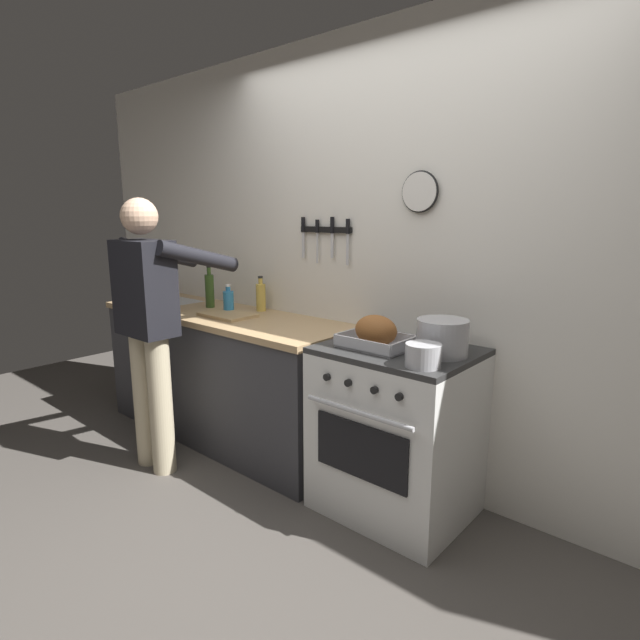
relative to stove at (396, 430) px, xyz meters
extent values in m
plane|color=#4C4742|center=(-0.22, -0.99, -0.45)|extent=(8.00, 8.00, 0.00)
cube|color=white|center=(-0.22, 0.36, 0.85)|extent=(6.00, 0.10, 2.60)
cube|color=black|center=(-0.74, 0.30, 1.02)|extent=(0.40, 0.02, 0.04)
cube|color=silver|center=(-0.93, 0.29, 0.92)|extent=(0.02, 0.00, 0.16)
cube|color=black|center=(-0.93, 0.29, 1.05)|extent=(0.02, 0.02, 0.10)
cube|color=silver|center=(-0.80, 0.29, 0.91)|extent=(0.01, 0.00, 0.19)
cube|color=black|center=(-0.80, 0.29, 1.04)|extent=(0.02, 0.02, 0.08)
cube|color=silver|center=(-0.68, 0.29, 0.92)|extent=(0.02, 0.00, 0.15)
cube|color=black|center=(-0.68, 0.29, 1.05)|extent=(0.02, 0.02, 0.10)
cube|color=silver|center=(-0.56, 0.29, 0.91)|extent=(0.02, 0.00, 0.19)
cube|color=black|center=(-0.56, 0.29, 1.05)|extent=(0.02, 0.02, 0.09)
cylinder|color=white|center=(-0.08, 0.29, 1.23)|extent=(0.20, 0.02, 0.20)
torus|color=black|center=(-0.08, 0.29, 1.23)|extent=(0.22, 0.02, 0.22)
cube|color=#38383D|center=(-1.42, 0.00, -0.02)|extent=(2.00, 0.62, 0.86)
cube|color=tan|center=(-1.42, 0.00, 0.43)|extent=(2.03, 0.65, 0.04)
cube|color=#B2B5B7|center=(-2.10, 0.02, 0.39)|extent=(0.44, 0.36, 0.11)
cube|color=white|center=(0.00, 0.00, -0.02)|extent=(0.76, 0.62, 0.87)
cube|color=black|center=(0.00, -0.31, 0.00)|extent=(0.53, 0.01, 0.28)
cube|color=#2D2D2D|center=(0.00, 0.00, 0.43)|extent=(0.76, 0.62, 0.03)
cylinder|color=black|center=(-0.21, -0.32, 0.33)|extent=(0.04, 0.02, 0.04)
cylinder|color=black|center=(-0.08, -0.32, 0.33)|extent=(0.04, 0.02, 0.04)
cylinder|color=black|center=(0.08, -0.32, 0.33)|extent=(0.04, 0.02, 0.04)
cylinder|color=black|center=(0.21, -0.32, 0.33)|extent=(0.04, 0.02, 0.04)
cylinder|color=silver|center=(0.00, -0.34, 0.21)|extent=(0.61, 0.02, 0.02)
cylinder|color=#C6B793|center=(-1.48, -0.59, -0.02)|extent=(0.14, 0.14, 0.86)
cylinder|color=#C6B793|center=(-1.30, -0.59, -0.02)|extent=(0.14, 0.14, 0.86)
cube|color=black|center=(-1.39, -0.59, 0.69)|extent=(0.38, 0.22, 0.56)
sphere|color=tan|center=(-1.39, -0.59, 1.10)|extent=(0.21, 0.21, 0.21)
cylinder|color=black|center=(-1.60, -0.35, 0.87)|extent=(0.09, 0.55, 0.22)
cylinder|color=black|center=(-1.18, -0.35, 0.87)|extent=(0.09, 0.55, 0.22)
cube|color=#B7B7BC|center=(-0.10, -0.07, 0.46)|extent=(0.34, 0.25, 0.01)
cube|color=#B7B7BC|center=(-0.10, -0.19, 0.49)|extent=(0.34, 0.01, 0.05)
cube|color=#B7B7BC|center=(-0.10, 0.06, 0.49)|extent=(0.34, 0.01, 0.05)
cube|color=#B7B7BC|center=(-0.27, -0.07, 0.49)|extent=(0.01, 0.25, 0.05)
cube|color=#B7B7BC|center=(0.07, -0.07, 0.49)|extent=(0.01, 0.25, 0.05)
ellipsoid|color=#935628|center=(-0.10, -0.07, 0.54)|extent=(0.23, 0.17, 0.16)
cylinder|color=#B7B7BC|center=(0.22, 0.03, 0.54)|extent=(0.25, 0.25, 0.18)
cylinder|color=#B7B7BC|center=(0.25, -0.20, 0.50)|extent=(0.16, 0.16, 0.11)
cube|color=tan|center=(-1.30, -0.05, 0.46)|extent=(0.36, 0.24, 0.02)
cylinder|color=#385623|center=(-1.65, 0.07, 0.57)|extent=(0.06, 0.06, 0.24)
cylinder|color=#385623|center=(-1.65, 0.07, 0.71)|extent=(0.03, 0.03, 0.05)
cylinder|color=black|center=(-1.65, 0.07, 0.75)|extent=(0.03, 0.03, 0.01)
cylinder|color=#338CCC|center=(-1.39, 0.04, 0.52)|extent=(0.07, 0.07, 0.15)
cylinder|color=#338CCC|center=(-1.39, 0.04, 0.61)|extent=(0.03, 0.03, 0.03)
cylinder|color=white|center=(-1.39, 0.04, 0.64)|extent=(0.04, 0.04, 0.01)
cylinder|color=gold|center=(-1.27, 0.22, 0.54)|extent=(0.07, 0.07, 0.19)
cylinder|color=gold|center=(-1.27, 0.22, 0.66)|extent=(0.03, 0.03, 0.04)
cylinder|color=black|center=(-1.27, 0.22, 0.69)|extent=(0.03, 0.03, 0.01)
camera|label=1|loc=(1.34, -2.15, 1.13)|focal=28.58mm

